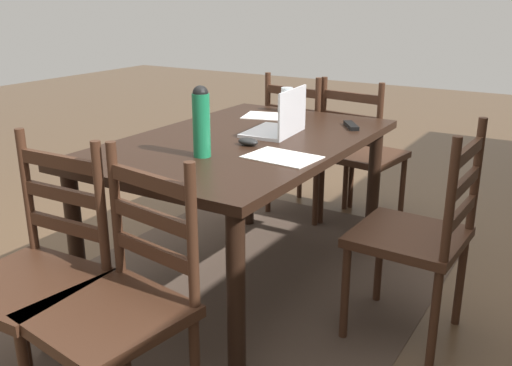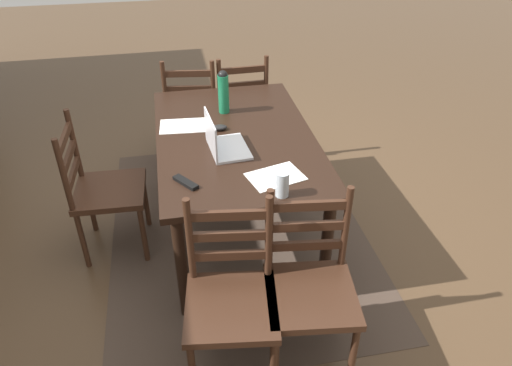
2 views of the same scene
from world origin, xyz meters
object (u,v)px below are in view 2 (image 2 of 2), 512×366
(dining_table, at_px, (235,148))
(laptop, at_px, (221,142))
(chair_far_head, at_px, (103,190))
(water_bottle, at_px, (223,91))
(chair_right_far, at_px, (193,111))
(chair_left_far, at_px, (231,299))
(chair_left_near, at_px, (310,287))
(tv_remote, at_px, (186,182))
(chair_right_near, at_px, (240,107))
(drinking_glass, at_px, (282,184))
(computer_mouse, at_px, (219,128))

(dining_table, distance_m, laptop, 0.25)
(chair_far_head, distance_m, water_bottle, 1.02)
(chair_right_far, distance_m, chair_left_far, 2.14)
(dining_table, relative_size, chair_left_near, 1.64)
(chair_left_near, relative_size, water_bottle, 3.17)
(chair_left_far, distance_m, tv_remote, 0.68)
(dining_table, height_order, chair_right_near, chair_right_near)
(dining_table, relative_size, chair_left_far, 1.64)
(water_bottle, bearing_deg, tv_remote, 158.96)
(water_bottle, xyz_separation_m, drinking_glass, (-1.05, -0.16, -0.09))
(drinking_glass, bearing_deg, chair_far_head, 55.40)
(drinking_glass, bearing_deg, chair_right_near, -1.91)
(chair_left_far, distance_m, drinking_glass, 0.63)
(dining_table, height_order, water_bottle, water_bottle)
(dining_table, relative_size, tv_remote, 9.18)
(dining_table, height_order, laptop, laptop)
(chair_left_far, height_order, water_bottle, water_bottle)
(chair_right_far, relative_size, laptop, 2.81)
(computer_mouse, bearing_deg, laptop, 175.96)
(dining_table, distance_m, chair_right_near, 1.11)
(chair_far_head, bearing_deg, drinking_glass, -124.60)
(chair_left_near, distance_m, computer_mouse, 1.24)
(chair_far_head, relative_size, computer_mouse, 9.50)
(chair_left_far, distance_m, laptop, 0.97)
(computer_mouse, bearing_deg, chair_left_near, -165.45)
(chair_left_near, distance_m, tv_remote, 0.86)
(water_bottle, bearing_deg, chair_left_far, 173.16)
(chair_right_near, bearing_deg, chair_left_far, 169.63)
(laptop, bearing_deg, water_bottle, -9.47)
(chair_right_near, xyz_separation_m, chair_far_head, (-1.07, 1.06, 0.00))
(tv_remote, bearing_deg, laptop, -162.25)
(chair_far_head, distance_m, drinking_glass, 1.28)
(chair_left_far, bearing_deg, drinking_glass, -41.40)
(chair_right_far, relative_size, chair_left_far, 1.00)
(water_bottle, bearing_deg, drinking_glass, -171.22)
(drinking_glass, distance_m, tv_remote, 0.53)
(chair_far_head, relative_size, drinking_glass, 6.82)
(dining_table, height_order, computer_mouse, computer_mouse)
(laptop, relative_size, tv_remote, 1.99)
(drinking_glass, bearing_deg, chair_left_far, 138.60)
(computer_mouse, bearing_deg, chair_right_near, -15.83)
(chair_right_far, relative_size, computer_mouse, 9.50)
(dining_table, distance_m, drinking_glass, 0.72)
(water_bottle, distance_m, computer_mouse, 0.30)
(chair_right_far, xyz_separation_m, chair_left_near, (-2.14, -0.41, 0.00))
(dining_table, bearing_deg, chair_right_near, -10.55)
(dining_table, distance_m, chair_left_near, 1.11)
(chair_right_near, height_order, chair_far_head, same)
(laptop, bearing_deg, chair_right_far, 4.37)
(chair_right_far, bearing_deg, chair_left_far, -179.69)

